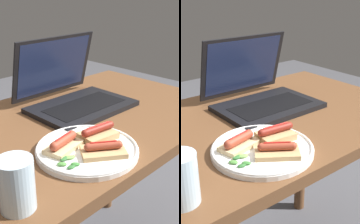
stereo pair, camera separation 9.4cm
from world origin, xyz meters
The scene contains 7 objects.
desk centered at (0.00, 0.00, 0.66)m, with size 1.15×0.68×0.78m.
laptop centered at (0.10, 0.09, 0.82)m, with size 0.36×0.31×0.25m.
plate centered at (-0.11, -0.19, 0.79)m, with size 0.28×0.28×0.02m.
sausage_toast_left centered at (-0.05, -0.17, 0.81)m, with size 0.11×0.09×0.04m.
sausage_toast_middle centered at (-0.15, -0.15, 0.81)m, with size 0.12×0.08×0.04m.
sausage_toast_right centered at (-0.10, -0.24, 0.80)m, with size 0.14×0.12×0.04m.
salad_pile centered at (-0.19, -0.21, 0.79)m, with size 0.06×0.06×0.01m.
Camera 2 is at (-0.55, -0.77, 1.20)m, focal length 50.00 mm.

